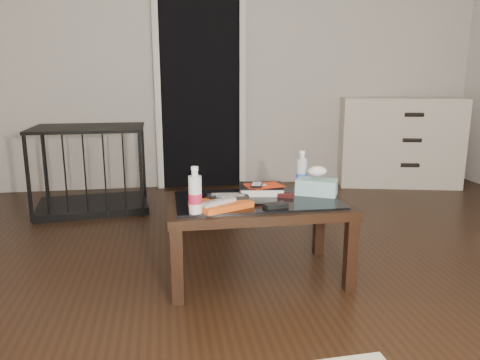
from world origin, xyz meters
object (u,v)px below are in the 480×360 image
object	(u,v)px
dresser	(399,142)
tissue_box	(317,187)
pet_crate	(92,183)
water_bottle_left	(195,190)
coffee_table	(257,210)
textbook	(261,189)
water_bottle_right	(302,170)

from	to	relation	value
dresser	tissue_box	size ratio (longest dim) A/B	5.59
pet_crate	water_bottle_left	bearing A→B (deg)	-72.97
coffee_table	pet_crate	xyz separation A→B (m)	(-1.12, 1.56, -0.17)
textbook	pet_crate	bearing A→B (deg)	137.97
textbook	water_bottle_left	world-z (taller)	water_bottle_left
pet_crate	water_bottle_left	xyz separation A→B (m)	(0.77, -1.76, 0.35)
textbook	tissue_box	distance (m)	0.32
dresser	pet_crate	world-z (taller)	dresser
water_bottle_left	water_bottle_right	size ratio (longest dim) A/B	1.00
dresser	water_bottle_left	bearing A→B (deg)	-121.56
textbook	tissue_box	bearing A→B (deg)	-8.02
dresser	textbook	bearing A→B (deg)	-120.54
dresser	water_bottle_left	distance (m)	3.17
water_bottle_right	textbook	bearing A→B (deg)	-170.32
dresser	textbook	size ratio (longest dim) A/B	5.14
pet_crate	water_bottle_right	size ratio (longest dim) A/B	4.04
coffee_table	pet_crate	bearing A→B (deg)	125.83
coffee_table	water_bottle_right	distance (m)	0.40
dresser	water_bottle_right	bearing A→B (deg)	-116.99
pet_crate	textbook	world-z (taller)	pet_crate
dresser	water_bottle_right	world-z (taller)	dresser
pet_crate	textbook	xyz separation A→B (m)	(1.18, -1.43, 0.25)
coffee_table	tissue_box	xyz separation A→B (m)	(0.36, 0.04, 0.11)
dresser	tissue_box	world-z (taller)	dresser
pet_crate	tissue_box	distance (m)	2.14
coffee_table	dresser	xyz separation A→B (m)	(1.91, 2.01, 0.05)
coffee_table	tissue_box	size ratio (longest dim) A/B	4.35
dresser	pet_crate	bearing A→B (deg)	-157.44
coffee_table	pet_crate	distance (m)	1.93
pet_crate	water_bottle_left	world-z (taller)	pet_crate
pet_crate	textbook	size ratio (longest dim) A/B	3.85
pet_crate	water_bottle_left	distance (m)	1.95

